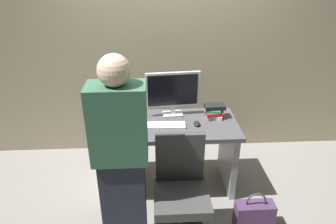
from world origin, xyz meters
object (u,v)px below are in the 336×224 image
object	(u,v)px
keyboard	(163,125)
person_at_desk	(121,160)
handbag	(254,215)
desk	(168,144)
mouse	(197,124)
book_stack	(214,111)
monitor	(173,92)
cup_near_keyboard	(123,131)
office_chair	(181,196)

from	to	relation	value
keyboard	person_at_desk	bearing A→B (deg)	-113.34
handbag	desk	bearing A→B (deg)	139.10
keyboard	mouse	size ratio (longest dim) A/B	4.30
person_at_desk	book_stack	xyz separation A→B (m)	(0.86, 0.85, -0.04)
handbag	person_at_desk	bearing A→B (deg)	-174.52
monitor	cup_near_keyboard	size ratio (longest dim) A/B	6.05
cup_near_keyboard	monitor	bearing A→B (deg)	38.56
handbag	office_chair	bearing A→B (deg)	-175.66
book_stack	cup_near_keyboard	bearing A→B (deg)	-161.21
book_stack	handbag	bearing A→B (deg)	-70.71
person_at_desk	monitor	bearing A→B (deg)	64.30
book_stack	office_chair	bearing A→B (deg)	-116.96
desk	person_at_desk	size ratio (longest dim) A/B	0.83
desk	book_stack	distance (m)	0.57
monitor	handbag	bearing A→B (deg)	-50.82
person_at_desk	cup_near_keyboard	bearing A→B (deg)	93.31
desk	book_stack	world-z (taller)	book_stack
mouse	keyboard	bearing A→B (deg)	-179.24
person_at_desk	handbag	bearing A→B (deg)	5.48
person_at_desk	keyboard	size ratio (longest dim) A/B	3.81
keyboard	book_stack	size ratio (longest dim) A/B	2.02
desk	office_chair	distance (m)	0.69
monitor	book_stack	bearing A→B (deg)	-10.96
keyboard	book_stack	bearing A→B (deg)	19.70
desk	book_stack	size ratio (longest dim) A/B	6.40
monitor	keyboard	bearing A→B (deg)	-114.94
person_at_desk	cup_near_keyboard	world-z (taller)	person_at_desk
desk	keyboard	size ratio (longest dim) A/B	3.18
monitor	book_stack	distance (m)	0.46
mouse	book_stack	xyz separation A→B (m)	(0.19, 0.16, 0.05)
monitor	mouse	size ratio (longest dim) A/B	5.41
person_at_desk	monitor	distance (m)	1.04
person_at_desk	mouse	xyz separation A→B (m)	(0.66, 0.69, -0.09)
person_at_desk	cup_near_keyboard	xyz separation A→B (m)	(-0.03, 0.55, -0.06)
office_chair	cup_near_keyboard	bearing A→B (deg)	134.69
mouse	cup_near_keyboard	distance (m)	0.71
cup_near_keyboard	person_at_desk	bearing A→B (deg)	-86.69
desk	office_chair	size ratio (longest dim) A/B	1.45
desk	cup_near_keyboard	distance (m)	0.54
cup_near_keyboard	book_stack	world-z (taller)	book_stack
mouse	book_stack	distance (m)	0.25
office_chair	handbag	distance (m)	0.73
monitor	office_chair	bearing A→B (deg)	-89.57
cup_near_keyboard	handbag	xyz separation A→B (m)	(1.15, -0.44, -0.64)
keyboard	cup_near_keyboard	size ratio (longest dim) A/B	4.81
cup_near_keyboard	handbag	size ratio (longest dim) A/B	0.24
office_chair	book_stack	xyz separation A→B (m)	(0.40, 0.79, 0.38)
desk	cup_near_keyboard	size ratio (longest dim) A/B	15.27
desk	monitor	world-z (taller)	monitor
office_chair	mouse	xyz separation A→B (m)	(0.21, 0.64, 0.32)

